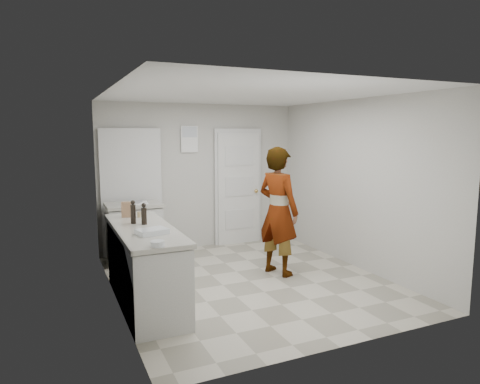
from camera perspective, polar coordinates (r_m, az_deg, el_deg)
name	(u,v)px	position (r m, az deg, el deg)	size (l,w,h in m)	color
ground	(249,281)	(5.96, 1.25, -11.78)	(4.00, 4.00, 0.00)	gray
room_shell	(192,190)	(7.43, -6.42, 0.26)	(4.00, 4.00, 4.00)	beige
main_counter	(145,269)	(5.21, -12.55, -9.95)	(0.64, 1.96, 0.93)	silver
side_counter	(135,235)	(6.90, -13.88, -5.55)	(0.84, 0.61, 0.93)	silver
person	(278,211)	(6.06, 5.11, -2.56)	(0.66, 0.44, 1.82)	silver
cake_mix_box	(126,210)	(5.70, -14.91, -2.28)	(0.12, 0.06, 0.20)	#95674A
spice_jar	(139,215)	(5.67, -13.31, -2.94)	(0.05, 0.05, 0.07)	tan
oil_cruet_a	(144,214)	(5.20, -12.68, -2.91)	(0.06, 0.06, 0.26)	black
oil_cruet_b	(133,212)	(5.28, -14.06, -2.66)	(0.06, 0.06, 0.28)	black
baking_dish	(152,232)	(4.71, -11.64, -5.21)	(0.36, 0.29, 0.06)	silver
egg_bowl	(158,244)	(4.20, -10.94, -6.77)	(0.14, 0.14, 0.05)	silver
papers	(140,203)	(6.81, -13.25, -1.41)	(0.24, 0.31, 0.01)	white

